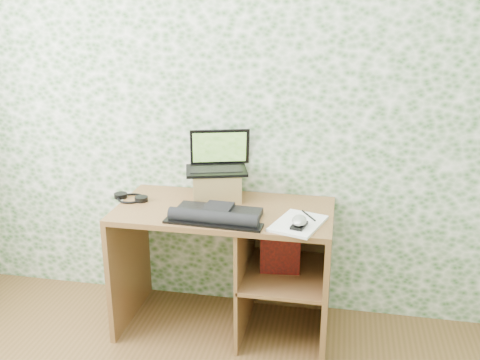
% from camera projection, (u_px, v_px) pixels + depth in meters
% --- Properties ---
extents(wall_back, '(3.50, 0.00, 3.50)m').
position_uv_depth(wall_back, '(235.00, 100.00, 3.07)').
color(wall_back, white).
rests_on(wall_back, ground).
extents(desk, '(1.20, 0.60, 0.75)m').
position_uv_depth(desk, '(239.00, 251.00, 3.06)').
color(desk, brown).
rests_on(desk, floor).
extents(riser, '(0.33, 0.29, 0.16)m').
position_uv_depth(riser, '(217.00, 185.00, 3.08)').
color(riser, '#9E7B46').
rests_on(riser, desk).
extents(laptop, '(0.40, 0.33, 0.23)m').
position_uv_depth(laptop, '(218.00, 161.00, 3.07)').
color(laptop, black).
rests_on(laptop, riser).
extents(keyboard, '(0.52, 0.28, 0.07)m').
position_uv_depth(keyboard, '(216.00, 215.00, 2.80)').
color(keyboard, black).
rests_on(keyboard, desk).
extents(headphones, '(0.22, 0.19, 0.03)m').
position_uv_depth(headphones, '(131.00, 198.00, 3.09)').
color(headphones, black).
rests_on(headphones, desk).
extents(notepad, '(0.30, 0.36, 0.01)m').
position_uv_depth(notepad, '(298.00, 223.00, 2.74)').
color(notepad, white).
rests_on(notepad, desk).
extents(mouse, '(0.10, 0.13, 0.04)m').
position_uv_depth(mouse, '(299.00, 223.00, 2.68)').
color(mouse, '#BDBDC0').
rests_on(mouse, notepad).
extents(pen, '(0.08, 0.13, 0.01)m').
position_uv_depth(pen, '(309.00, 216.00, 2.81)').
color(pen, black).
rests_on(pen, notepad).
extents(red_box, '(0.23, 0.09, 0.26)m').
position_uv_depth(red_box, '(280.00, 250.00, 2.97)').
color(red_box, maroon).
rests_on(red_box, desk).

